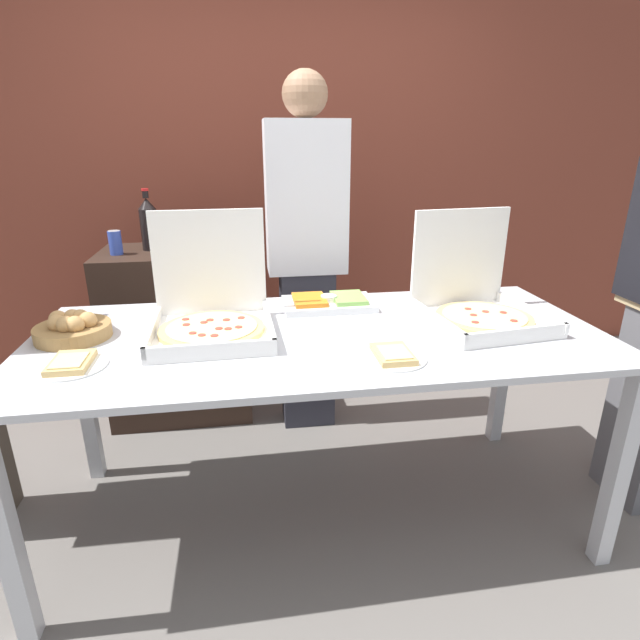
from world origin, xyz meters
The scene contains 14 objects.
ground_plane centered at (0.00, 0.00, 0.00)m, with size 16.00×16.00×0.00m, color slate.
brick_wall_behind centered at (0.00, 1.70, 1.40)m, with size 10.00×0.06×2.80m.
buffet_table centered at (0.00, 0.00, 0.75)m, with size 2.14×0.95×0.84m.
pizza_box_near_right centered at (-0.40, 0.07, 0.92)m, with size 0.45×0.47×0.44m.
pizza_box_far_left centered at (0.64, 0.04, 0.92)m, with size 0.47×0.49×0.42m.
paper_plate_front_center centered at (0.20, -0.27, 0.85)m, with size 0.23×0.23×0.03m.
paper_plate_front_left centered at (-0.84, -0.18, 0.85)m, with size 0.22×0.22×0.03m.
veggie_tray centered at (0.08, 0.29, 0.86)m, with size 0.39×0.23×0.05m.
bread_basket centered at (-0.90, 0.08, 0.88)m, with size 0.27×0.27×0.10m.
sideboard_podium centered at (-0.65, 1.02, 0.48)m, with size 0.77×0.51×0.96m.
soda_bottle centered at (-0.76, 1.06, 1.10)m, with size 0.09×0.09×0.32m.
soda_can_silver centered at (-0.46, 1.07, 1.03)m, with size 0.07×0.07×0.12m.
soda_can_colored centered at (-0.92, 0.96, 1.03)m, with size 0.07×0.07×0.12m.
person_guest_plaid centered at (0.05, 0.78, 0.97)m, with size 0.40×0.22×1.84m.
Camera 1 is at (-0.27, -1.74, 1.53)m, focal length 28.00 mm.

